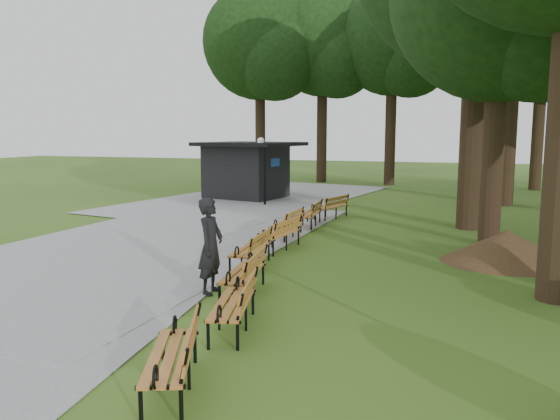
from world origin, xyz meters
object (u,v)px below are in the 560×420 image
(bench_7, at_px, (331,207))
(bench_1, at_px, (232,304))
(person, at_px, (211,246))
(bench_6, at_px, (309,214))
(dirt_mound, at_px, (507,247))
(bench_0, at_px, (171,356))
(lamp_post, at_px, (261,155))
(kiosk, at_px, (246,170))
(bench_5, at_px, (286,224))
(bench_4, at_px, (279,234))
(bench_3, at_px, (250,249))
(bench_2, at_px, (243,273))

(bench_7, bearing_deg, bench_1, 21.58)
(person, distance_m, bench_1, 2.24)
(bench_6, xyz_separation_m, bench_7, (0.28, 2.00, 0.00))
(dirt_mound, bearing_deg, person, -141.30)
(bench_0, bearing_deg, lamp_post, 175.09)
(kiosk, distance_m, bench_5, 10.43)
(bench_4, height_order, bench_6, same)
(bench_3, relative_size, bench_7, 1.00)
(person, height_order, bench_7, person)
(bench_4, distance_m, bench_7, 5.81)
(lamp_post, relative_size, bench_2, 1.55)
(person, distance_m, kiosk, 16.07)
(kiosk, height_order, bench_0, kiosk)
(bench_4, relative_size, bench_5, 1.00)
(bench_5, bearing_deg, bench_1, 12.17)
(lamp_post, height_order, bench_2, lamp_post)
(bench_6, bearing_deg, dirt_mound, 54.60)
(person, height_order, bench_4, person)
(lamp_post, relative_size, bench_1, 1.55)
(dirt_mound, distance_m, bench_4, 5.80)
(kiosk, bearing_deg, lamp_post, -32.70)
(dirt_mound, bearing_deg, bench_0, -117.16)
(kiosk, relative_size, lamp_post, 1.47)
(bench_2, xyz_separation_m, bench_7, (-0.62, 10.06, 0.00))
(kiosk, height_order, bench_7, kiosk)
(bench_2, height_order, bench_6, same)
(person, height_order, dirt_mound, person)
(bench_6, bearing_deg, bench_5, -8.56)
(bench_1, xyz_separation_m, bench_7, (-1.21, 11.94, 0.00))
(bench_4, bearing_deg, bench_2, 16.01)
(person, xyz_separation_m, bench_0, (1.35, -3.97, -0.52))
(bench_0, xyz_separation_m, bench_2, (-0.71, 4.05, 0.00))
(bench_2, distance_m, bench_4, 4.31)
(person, xyz_separation_m, bench_1, (1.24, -1.79, -0.52))
(kiosk, bearing_deg, bench_6, -41.63)
(bench_0, height_order, bench_4, same)
(bench_1, bearing_deg, person, -158.88)
(person, bearing_deg, bench_7, -1.46)
(bench_1, relative_size, bench_2, 1.00)
(bench_5, height_order, bench_6, same)
(kiosk, distance_m, bench_3, 14.02)
(bench_1, relative_size, bench_7, 1.00)
(bench_5, distance_m, bench_6, 2.13)
(bench_3, xyz_separation_m, bench_5, (-0.35, 3.82, 0.00))
(dirt_mound, relative_size, bench_0, 1.39)
(bench_1, height_order, bench_2, same)
(bench_1, bearing_deg, bench_7, 172.29)
(person, bearing_deg, kiosk, 18.30)
(kiosk, distance_m, bench_0, 20.28)
(bench_3, bearing_deg, bench_5, -178.53)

